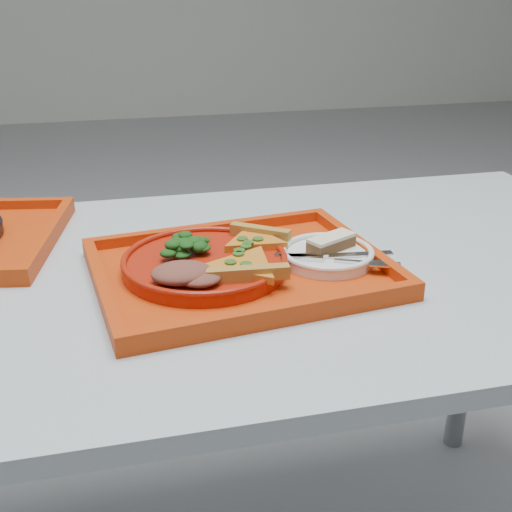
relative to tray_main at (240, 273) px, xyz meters
name	(u,v)px	position (x,y,z in m)	size (l,w,h in m)	color
table	(208,310)	(-0.05, 0.04, -0.08)	(1.60, 0.80, 0.75)	#A5B0B9
tray_main	(240,273)	(0.00, 0.00, 0.00)	(0.45, 0.35, 0.01)	#BA3309
dinner_plate	(205,265)	(-0.05, 0.01, 0.02)	(0.26, 0.26, 0.02)	#A31C0A
side_plate	(327,257)	(0.14, 0.00, 0.01)	(0.15, 0.15, 0.01)	white
pizza_slice_a	(245,264)	(0.00, -0.04, 0.03)	(0.14, 0.12, 0.02)	gold
pizza_slice_b	(254,239)	(0.03, 0.05, 0.03)	(0.12, 0.10, 0.02)	gold
salad_heap	(183,241)	(-0.08, 0.05, 0.04)	(0.08, 0.07, 0.04)	black
meat_portion	(181,273)	(-0.10, -0.06, 0.04)	(0.09, 0.07, 0.03)	brown
dessert_bar	(331,243)	(0.16, 0.01, 0.03)	(0.09, 0.07, 0.02)	#4A2B18
knife	(337,255)	(0.15, -0.02, 0.02)	(0.18, 0.02, 0.01)	silver
fork	(333,260)	(0.14, -0.03, 0.02)	(0.18, 0.02, 0.01)	silver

